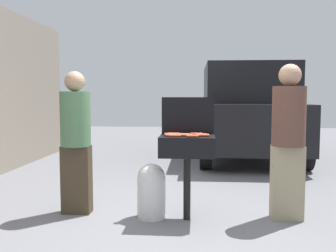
% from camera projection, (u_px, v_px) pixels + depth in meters
% --- Properties ---
extents(ground_plane, '(24.00, 24.00, 0.00)m').
position_uv_depth(ground_plane, '(178.00, 224.00, 3.93)').
color(ground_plane, slate).
extents(bbq_grill, '(0.60, 0.44, 0.94)m').
position_uv_depth(bbq_grill, '(187.00, 149.00, 4.03)').
color(bbq_grill, black).
rests_on(bbq_grill, ground).
extents(grill_lid_open, '(0.60, 0.05, 0.42)m').
position_uv_depth(grill_lid_open, '(188.00, 115.00, 4.21)').
color(grill_lid_open, black).
rests_on(grill_lid_open, bbq_grill).
extents(hot_dog_0, '(0.13, 0.03, 0.03)m').
position_uv_depth(hot_dog_0, '(184.00, 134.00, 4.04)').
color(hot_dog_0, '#B74C33').
rests_on(hot_dog_0, bbq_grill).
extents(hot_dog_1, '(0.13, 0.04, 0.03)m').
position_uv_depth(hot_dog_1, '(201.00, 134.00, 4.02)').
color(hot_dog_1, '#C6593D').
rests_on(hot_dog_1, bbq_grill).
extents(hot_dog_2, '(0.13, 0.04, 0.03)m').
position_uv_depth(hot_dog_2, '(196.00, 134.00, 4.07)').
color(hot_dog_2, '#B74C33').
rests_on(hot_dog_2, bbq_grill).
extents(hot_dog_3, '(0.13, 0.03, 0.03)m').
position_uv_depth(hot_dog_3, '(196.00, 133.00, 4.12)').
color(hot_dog_3, '#AD4228').
rests_on(hot_dog_3, bbq_grill).
extents(hot_dog_4, '(0.13, 0.04, 0.03)m').
position_uv_depth(hot_dog_4, '(171.00, 135.00, 3.98)').
color(hot_dog_4, '#B74C33').
rests_on(hot_dog_4, bbq_grill).
extents(hot_dog_5, '(0.13, 0.03, 0.03)m').
position_uv_depth(hot_dog_5, '(170.00, 134.00, 4.06)').
color(hot_dog_5, '#B74C33').
rests_on(hot_dog_5, bbq_grill).
extents(hot_dog_6, '(0.13, 0.04, 0.03)m').
position_uv_depth(hot_dog_6, '(174.00, 133.00, 4.13)').
color(hot_dog_6, '#C6593D').
rests_on(hot_dog_6, bbq_grill).
extents(hot_dog_7, '(0.13, 0.03, 0.03)m').
position_uv_depth(hot_dog_7, '(193.00, 136.00, 3.89)').
color(hot_dog_7, '#B74C33').
rests_on(hot_dog_7, bbq_grill).
extents(hot_dog_8, '(0.13, 0.03, 0.03)m').
position_uv_depth(hot_dog_8, '(175.00, 136.00, 3.88)').
color(hot_dog_8, '#AD4228').
rests_on(hot_dog_8, bbq_grill).
extents(hot_dog_9, '(0.13, 0.03, 0.03)m').
position_uv_depth(hot_dog_9, '(193.00, 136.00, 3.85)').
color(hot_dog_9, '#AD4228').
rests_on(hot_dog_9, bbq_grill).
extents(hot_dog_10, '(0.13, 0.04, 0.03)m').
position_uv_depth(hot_dog_10, '(184.00, 135.00, 3.93)').
color(hot_dog_10, '#AD4228').
rests_on(hot_dog_10, bbq_grill).
extents(hot_dog_11, '(0.13, 0.04, 0.03)m').
position_uv_depth(hot_dog_11, '(203.00, 136.00, 3.92)').
color(hot_dog_11, '#AD4228').
rests_on(hot_dog_11, bbq_grill).
extents(hot_dog_12, '(0.13, 0.04, 0.03)m').
position_uv_depth(hot_dog_12, '(172.00, 135.00, 3.93)').
color(hot_dog_12, '#C6593D').
rests_on(hot_dog_12, bbq_grill).
extents(hot_dog_13, '(0.13, 0.03, 0.03)m').
position_uv_depth(hot_dog_13, '(187.00, 135.00, 3.98)').
color(hot_dog_13, '#AD4228').
rests_on(hot_dog_13, bbq_grill).
extents(hot_dog_14, '(0.13, 0.03, 0.03)m').
position_uv_depth(hot_dog_14, '(175.00, 135.00, 4.01)').
color(hot_dog_14, '#C6593D').
rests_on(hot_dog_14, bbq_grill).
extents(hot_dog_15, '(0.13, 0.04, 0.03)m').
position_uv_depth(hot_dog_15, '(203.00, 135.00, 3.98)').
color(hot_dog_15, '#AD4228').
rests_on(hot_dog_15, bbq_grill).
extents(propane_tank, '(0.32, 0.32, 0.62)m').
position_uv_depth(propane_tank, '(151.00, 190.00, 4.12)').
color(propane_tank, silver).
rests_on(propane_tank, ground).
extents(person_left, '(0.35, 0.35, 1.65)m').
position_uv_depth(person_left, '(76.00, 137.00, 4.24)').
color(person_left, '#3F3323').
rests_on(person_left, ground).
extents(person_right, '(0.36, 0.36, 1.72)m').
position_uv_depth(person_right, '(288.00, 136.00, 4.02)').
color(person_right, gray).
rests_on(person_right, ground).
extents(parked_minivan, '(2.07, 4.42, 2.02)m').
position_uv_depth(parked_minivan, '(244.00, 111.00, 8.20)').
color(parked_minivan, black).
rests_on(parked_minivan, ground).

